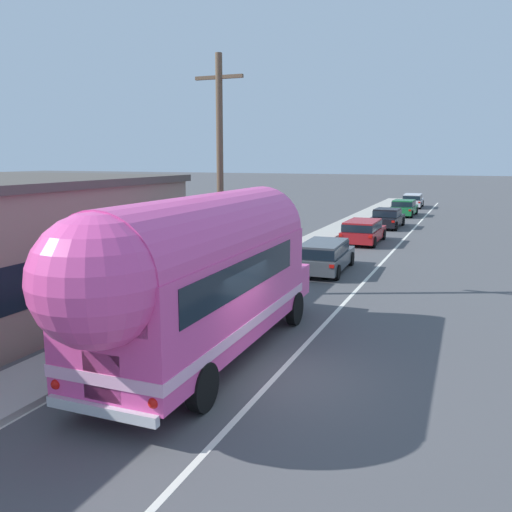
% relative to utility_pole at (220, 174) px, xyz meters
% --- Properties ---
extents(ground_plane, '(300.00, 300.00, 0.00)m').
position_rel_utility_pole_xyz_m(ground_plane, '(4.48, -6.34, -4.42)').
color(ground_plane, '#4C4C4F').
extents(lane_markings, '(4.09, 80.00, 0.01)m').
position_rel_utility_pole_xyz_m(lane_markings, '(2.65, 5.66, -4.42)').
color(lane_markings, silver).
rests_on(lane_markings, ground).
extents(sidewalk_slab, '(1.88, 90.00, 0.15)m').
position_rel_utility_pole_xyz_m(sidewalk_slab, '(-0.42, 3.66, -4.35)').
color(sidewalk_slab, '#ADA89E').
rests_on(sidewalk_slab, ground).
extents(utility_pole, '(1.80, 0.24, 8.50)m').
position_rel_utility_pole_xyz_m(utility_pole, '(0.00, 0.00, 0.00)').
color(utility_pole, brown).
rests_on(utility_pole, ground).
extents(painted_bus, '(2.69, 10.59, 4.12)m').
position_rel_utility_pole_xyz_m(painted_bus, '(2.51, -6.38, -2.12)').
color(painted_bus, '#EA4C9E').
rests_on(painted_bus, ground).
extents(car_lead, '(2.07, 4.72, 1.37)m').
position_rel_utility_pole_xyz_m(car_lead, '(2.45, 5.32, -3.64)').
color(car_lead, '#474C51').
rests_on(car_lead, ground).
extents(car_second, '(2.03, 4.65, 1.37)m').
position_rel_utility_pole_xyz_m(car_second, '(2.42, 14.01, -3.63)').
color(car_second, '#A5191E').
rests_on(car_second, ground).
extents(car_third, '(2.05, 4.57, 1.37)m').
position_rel_utility_pole_xyz_m(car_third, '(2.60, 21.87, -3.69)').
color(car_third, black).
rests_on(car_third, ground).
extents(car_fourth, '(2.06, 4.64, 1.37)m').
position_rel_utility_pole_xyz_m(car_fourth, '(2.66, 30.47, -3.68)').
color(car_fourth, '#196633').
rests_on(car_fourth, ground).
extents(car_fifth, '(2.02, 4.54, 1.37)m').
position_rel_utility_pole_xyz_m(car_fifth, '(2.50, 38.72, -3.64)').
color(car_fifth, silver).
rests_on(car_fifth, ground).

